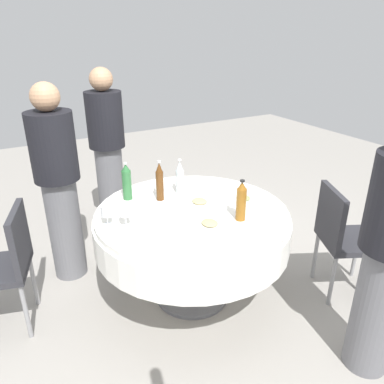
{
  "coord_description": "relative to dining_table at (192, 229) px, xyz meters",
  "views": [
    {
      "loc": [
        -2.06,
        1.15,
        1.91
      ],
      "look_at": [
        0.0,
        0.0,
        0.88
      ],
      "focal_mm": 34.87,
      "sensor_mm": 36.0,
      "label": 1
    }
  ],
  "objects": [
    {
      "name": "chair_right",
      "position": [
        0.34,
        1.2,
        -0.07
      ],
      "size": [
        0.49,
        0.49,
        0.87
      ],
      "rotation": [
        0.0,
        0.0,
        -0.28
      ],
      "color": "#2D2D33",
      "rests_on": "ground_plane"
    },
    {
      "name": "wine_glass_north",
      "position": [
        0.09,
        0.58,
        0.24
      ],
      "size": [
        0.07,
        0.07,
        0.14
      ],
      "color": "white",
      "rests_on": "dining_table"
    },
    {
      "name": "plate_outer",
      "position": [
        0.06,
        -0.1,
        0.16
      ],
      "size": [
        0.26,
        0.26,
        0.04
      ],
      "color": "white",
      "rests_on": "dining_table"
    },
    {
      "name": "ground_plane",
      "position": [
        0.0,
        0.0,
        -0.59
      ],
      "size": [
        10.0,
        10.0,
        0.0
      ],
      "primitive_type": "plane",
      "color": "gray"
    },
    {
      "name": "plate_near",
      "position": [
        -0.04,
        -0.41,
        0.16
      ],
      "size": [
        0.25,
        0.25,
        0.04
      ],
      "color": "white",
      "rests_on": "dining_table"
    },
    {
      "name": "dining_table",
      "position": [
        0.0,
        0.0,
        0.0
      ],
      "size": [
        1.39,
        1.39,
        0.74
      ],
      "color": "white",
      "rests_on": "ground_plane"
    },
    {
      "name": "wine_glass_inner",
      "position": [
        0.01,
        0.48,
        0.26
      ],
      "size": [
        0.07,
        0.07,
        0.16
      ],
      "color": "white",
      "rests_on": "dining_table"
    },
    {
      "name": "bottle_green_east",
      "position": [
        0.41,
        0.32,
        0.28
      ],
      "size": [
        0.07,
        0.07,
        0.29
      ],
      "color": "#2D6B38",
      "rests_on": "dining_table"
    },
    {
      "name": "person_far",
      "position": [
        0.77,
        0.75,
        0.24
      ],
      "size": [
        0.34,
        0.34,
        1.58
      ],
      "rotation": [
        0.0,
        0.0,
        -0.8
      ],
      "color": "slate",
      "rests_on": "ground_plane"
    },
    {
      "name": "spoon_east",
      "position": [
        -0.07,
        0.23,
        0.15
      ],
      "size": [
        0.18,
        0.07,
        0.0
      ],
      "primitive_type": "cube",
      "rotation": [
        0.0,
        0.0,
        3.43
      ],
      "color": "silver",
      "rests_on": "dining_table"
    },
    {
      "name": "plate_west",
      "position": [
        -0.26,
        0.01,
        0.16
      ],
      "size": [
        0.26,
        0.26,
        0.04
      ],
      "color": "white",
      "rests_on": "dining_table"
    },
    {
      "name": "chair_mid",
      "position": [
        -0.48,
        -1.0,
        -0.07
      ],
      "size": [
        0.53,
        0.53,
        0.87
      ],
      "rotation": [
        0.0,
        0.0,
        2.69
      ],
      "color": "#2D2D33",
      "rests_on": "ground_plane"
    },
    {
      "name": "folded_napkin",
      "position": [
        0.25,
        -0.44,
        0.16
      ],
      "size": [
        0.18,
        0.18,
        0.02
      ],
      "primitive_type": "cube",
      "rotation": [
        0.0,
        0.0,
        -0.32
      ],
      "color": "white",
      "rests_on": "dining_table"
    },
    {
      "name": "bottle_clear_far",
      "position": [
        0.31,
        -0.07,
        0.28
      ],
      "size": [
        0.06,
        0.06,
        0.28
      ],
      "color": "silver",
      "rests_on": "dining_table"
    },
    {
      "name": "bottle_amber_inner",
      "position": [
        -0.28,
        -0.22,
        0.28
      ],
      "size": [
        0.07,
        0.07,
        0.29
      ],
      "color": "#8C5619",
      "rests_on": "dining_table"
    },
    {
      "name": "bottle_brown_rear",
      "position": [
        0.28,
        0.12,
        0.29
      ],
      "size": [
        0.06,
        0.06,
        0.31
      ],
      "color": "#593314",
      "rests_on": "dining_table"
    },
    {
      "name": "person_rear",
      "position": [
        1.35,
        0.18,
        0.25
      ],
      "size": [
        0.34,
        0.34,
        1.61
      ],
      "rotation": [
        0.0,
        0.0,
        -1.44
      ],
      "color": "slate",
      "rests_on": "ground_plane"
    }
  ]
}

